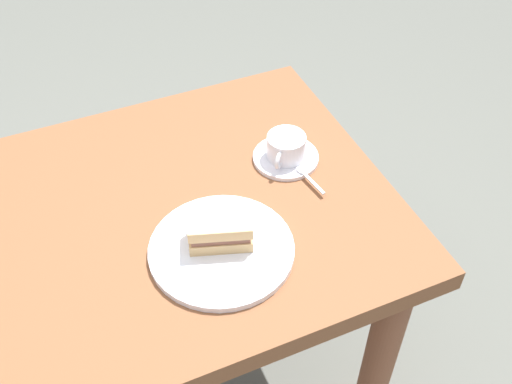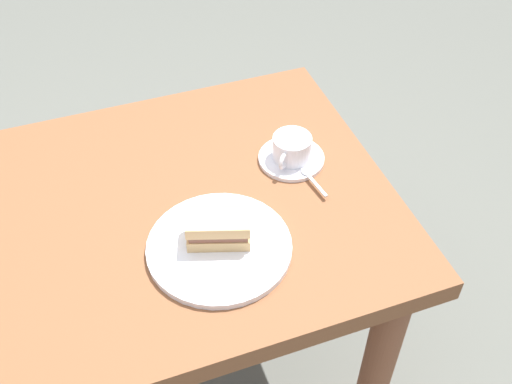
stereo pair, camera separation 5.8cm
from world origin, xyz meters
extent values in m
cube|color=brown|center=(0.00, 0.00, 0.69)|extent=(1.20, 0.76, 0.05)
cylinder|color=brown|center=(0.52, -0.30, 0.33)|extent=(0.08, 0.08, 0.67)
cylinder|color=brown|center=(0.52, 0.30, 0.33)|extent=(0.08, 0.08, 0.67)
cylinder|color=white|center=(0.19, -0.15, 0.72)|extent=(0.29, 0.29, 0.01)
cube|color=tan|center=(0.20, -0.13, 0.74)|extent=(0.14, 0.10, 0.02)
cube|color=brown|center=(0.20, -0.13, 0.76)|extent=(0.13, 0.09, 0.01)
cube|color=#DCAF72|center=(0.20, -0.13, 0.78)|extent=(0.14, 0.10, 0.02)
cylinder|color=white|center=(0.43, 0.05, 0.72)|extent=(0.15, 0.15, 0.01)
cylinder|color=white|center=(0.43, 0.05, 0.75)|extent=(0.09, 0.09, 0.06)
cylinder|color=#9F794E|center=(0.43, 0.05, 0.78)|extent=(0.08, 0.08, 0.01)
torus|color=white|center=(0.39, 0.01, 0.75)|extent=(0.03, 0.03, 0.04)
cube|color=silver|center=(0.44, -0.06, 0.73)|extent=(0.02, 0.08, 0.00)
ellipsoid|color=silver|center=(0.43, -0.01, 0.73)|extent=(0.02, 0.03, 0.01)
camera|label=1|loc=(-0.05, -0.88, 1.65)|focal=42.97mm
camera|label=2|loc=(0.00, -0.90, 1.65)|focal=42.97mm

